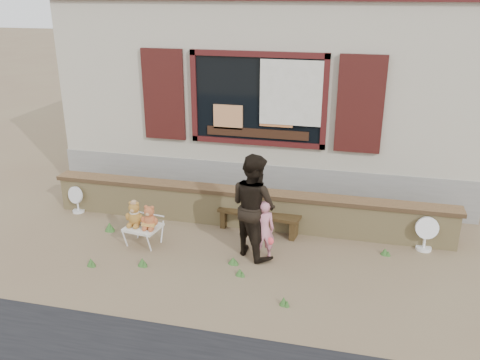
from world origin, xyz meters
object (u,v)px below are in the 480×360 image
(bench, at_px, (259,217))
(adult, at_px, (254,206))
(folding_chair, at_px, (143,228))
(teddy_bear_right, at_px, (150,216))
(child, at_px, (263,230))
(teddy_bear_left, at_px, (135,213))

(bench, bearing_deg, adult, -76.75)
(folding_chair, bearing_deg, bench, 35.68)
(bench, height_order, adult, adult)
(teddy_bear_right, distance_m, child, 1.84)
(teddy_bear_right, relative_size, adult, 0.24)
(bench, distance_m, folding_chair, 1.95)
(bench, xyz_separation_m, folding_chair, (-1.73, -0.89, 0.03))
(folding_chair, distance_m, teddy_bear_left, 0.28)
(folding_chair, bearing_deg, adult, 12.34)
(teddy_bear_left, relative_size, adult, 0.25)
(folding_chair, relative_size, adult, 0.36)
(folding_chair, relative_size, teddy_bear_left, 1.41)
(adult, bearing_deg, child, -170.86)
(teddy_bear_left, bearing_deg, bench, 33.41)
(child, bearing_deg, folding_chair, -20.75)
(teddy_bear_left, relative_size, child, 0.44)
(folding_chair, relative_size, teddy_bear_right, 1.49)
(folding_chair, distance_m, teddy_bear_right, 0.27)
(teddy_bear_right, xyz_separation_m, adult, (1.66, 0.15, 0.30))
(folding_chair, height_order, teddy_bear_right, teddy_bear_right)
(teddy_bear_left, distance_m, teddy_bear_right, 0.28)
(bench, bearing_deg, child, -66.02)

